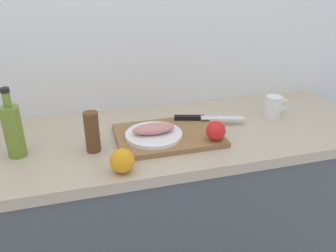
{
  "coord_description": "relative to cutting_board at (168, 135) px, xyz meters",
  "views": [
    {
      "loc": [
        -0.19,
        -1.19,
        1.51
      ],
      "look_at": [
        0.13,
        -0.05,
        0.95
      ],
      "focal_mm": 36.8,
      "sensor_mm": 36.0,
      "label": 1
    }
  ],
  "objects": [
    {
      "name": "back_wall",
      "position": [
        -0.13,
        0.37,
        0.34
      ],
      "size": [
        3.2,
        0.05,
        2.5
      ],
      "primitive_type": "cube",
      "color": "white",
      "rests_on": "ground_plane"
    },
    {
      "name": "kitchen_counter",
      "position": [
        -0.13,
        0.05,
        -0.46
      ],
      "size": [
        2.0,
        0.6,
        0.9
      ],
      "color": "#4C5159",
      "rests_on": "ground_plane"
    },
    {
      "name": "cutting_board",
      "position": [
        0.0,
        0.0,
        0.0
      ],
      "size": [
        0.4,
        0.28,
        0.02
      ],
      "primitive_type": "cube",
      "color": "olive",
      "rests_on": "kitchen_counter"
    },
    {
      "name": "white_plate",
      "position": [
        -0.06,
        -0.01,
        0.02
      ],
      "size": [
        0.22,
        0.22,
        0.01
      ],
      "primitive_type": "cylinder",
      "color": "white",
      "rests_on": "cutting_board"
    },
    {
      "name": "fish_fillet",
      "position": [
        -0.06,
        -0.01,
        0.04
      ],
      "size": [
        0.16,
        0.07,
        0.04
      ],
      "primitive_type": "ellipsoid",
      "color": "tan",
      "rests_on": "white_plate"
    },
    {
      "name": "chef_knife",
      "position": [
        0.16,
        0.09,
        0.02
      ],
      "size": [
        0.29,
        0.11,
        0.02
      ],
      "rotation": [
        0.0,
        0.0,
        -0.28
      ],
      "color": "silver",
      "rests_on": "cutting_board"
    },
    {
      "name": "tomato_0",
      "position": [
        0.15,
        -0.1,
        0.05
      ],
      "size": [
        0.07,
        0.07,
        0.07
      ],
      "primitive_type": "sphere",
      "color": "red",
      "rests_on": "cutting_board"
    },
    {
      "name": "olive_oil_bottle",
      "position": [
        -0.54,
        0.01,
        0.09
      ],
      "size": [
        0.06,
        0.06,
        0.25
      ],
      "color": "olive",
      "rests_on": "kitchen_counter"
    },
    {
      "name": "coffee_mug_0",
      "position": [
        0.5,
        0.07,
        0.04
      ],
      "size": [
        0.11,
        0.07,
        0.1
      ],
      "color": "white",
      "rests_on": "kitchen_counter"
    },
    {
      "name": "orange_0",
      "position": [
        -0.21,
        -0.19,
        0.03
      ],
      "size": [
        0.08,
        0.08,
        0.08
      ],
      "primitive_type": "sphere",
      "color": "orange",
      "rests_on": "kitchen_counter"
    },
    {
      "name": "pepper_mill",
      "position": [
        -0.28,
        -0.03,
        0.06
      ],
      "size": [
        0.05,
        0.05,
        0.15
      ],
      "primitive_type": "cylinder",
      "color": "brown",
      "rests_on": "kitchen_counter"
    }
  ]
}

